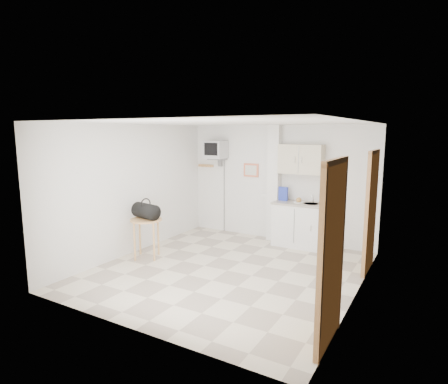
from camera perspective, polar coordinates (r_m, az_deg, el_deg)
The scene contains 7 objects.
ground at distance 6.56m, azimuth 0.50°, elevation -11.88°, with size 4.50×4.50×0.00m, color beige.
room_envelope at distance 6.14m, azimuth 2.88°, elevation 1.51°, with size 4.24×4.54×2.55m.
kitchenette at distance 7.88m, azimuth 11.38°, elevation -2.36°, with size 1.03×0.58×2.10m.
crt_television at distance 8.61m, azimuth -1.26°, elevation 6.38°, with size 0.44×0.45×2.15m.
round_table at distance 7.16m, azimuth -11.77°, elevation -4.92°, with size 0.59×0.59×0.75m.
duffel_bag at distance 7.12m, azimuth -11.80°, elevation -2.83°, with size 0.57×0.39×0.39m.
water_bottle at distance 5.59m, azimuth 15.56°, elevation -14.19°, with size 0.13×0.13×0.38m.
Camera 1 is at (3.01, -5.33, 2.36)m, focal length 30.00 mm.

